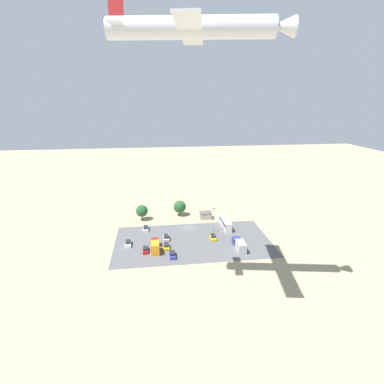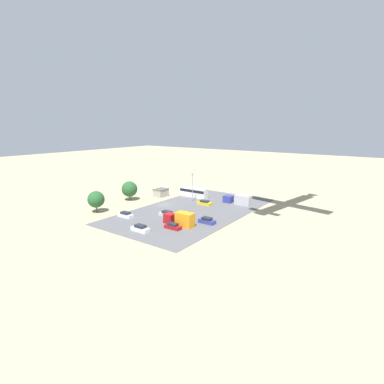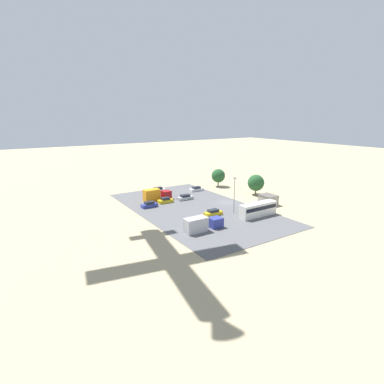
% 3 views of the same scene
% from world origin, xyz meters
% --- Properties ---
extents(ground_plane, '(400.00, 400.00, 0.00)m').
position_xyz_m(ground_plane, '(0.00, 0.00, 0.00)').
color(ground_plane, tan).
extents(parking_lot_surface, '(52.68, 29.48, 0.08)m').
position_xyz_m(parking_lot_surface, '(0.00, 10.99, 0.04)').
color(parking_lot_surface, '#565659').
rests_on(parking_lot_surface, ground).
extents(shed_building, '(4.81, 3.77, 2.76)m').
position_xyz_m(shed_building, '(-7.86, -8.52, 1.39)').
color(shed_building, '#9E998E').
rests_on(shed_building, ground).
extents(bus, '(2.45, 10.45, 3.38)m').
position_xyz_m(bus, '(-13.79, 1.37, 1.90)').
color(bus, silver).
rests_on(bus, ground).
extents(parked_car_0, '(1.75, 4.30, 1.45)m').
position_xyz_m(parked_car_0, '(15.88, 16.32, 0.68)').
color(parked_car_0, maroon).
rests_on(parked_car_0, ground).
extents(parked_car_1, '(1.98, 4.33, 1.54)m').
position_xyz_m(parked_car_1, '(9.24, 15.01, 0.72)').
color(parked_car_1, gold).
rests_on(parked_car_1, ground).
extents(parked_car_2, '(1.86, 4.80, 1.53)m').
position_xyz_m(parked_car_2, '(8.93, 8.52, 0.72)').
color(parked_car_2, '#ADB2B7').
rests_on(parked_car_2, ground).
extents(parked_car_3, '(1.86, 4.68, 1.46)m').
position_xyz_m(parked_car_3, '(16.07, -0.19, 0.69)').
color(parked_car_3, silver).
rests_on(parked_car_3, ground).
extents(parked_car_4, '(1.84, 4.73, 1.49)m').
position_xyz_m(parked_car_4, '(-7.22, 10.22, 0.70)').
color(parked_car_4, gold).
rests_on(parked_car_4, ground).
extents(parked_car_5, '(1.86, 4.39, 1.61)m').
position_xyz_m(parked_car_5, '(7.64, 20.76, 0.75)').
color(parked_car_5, navy).
rests_on(parked_car_5, ground).
extents(parked_car_6, '(1.89, 4.72, 1.55)m').
position_xyz_m(parked_car_6, '(21.65, 11.12, 0.73)').
color(parked_car_6, silver).
rests_on(parked_car_6, ground).
extents(parked_truck_0, '(2.50, 9.16, 3.14)m').
position_xyz_m(parked_truck_0, '(-14.23, 18.58, 1.52)').
color(parked_truck_0, navy).
rests_on(parked_truck_0, ground).
extents(parked_truck_1, '(2.49, 8.32, 3.50)m').
position_xyz_m(parked_truck_1, '(12.81, 16.26, 1.68)').
color(parked_truck_1, maroon).
rests_on(parked_truck_1, ground).
extents(tree_near_shed, '(4.77, 4.77, 6.23)m').
position_xyz_m(tree_near_shed, '(17.64, -10.51, 3.84)').
color(tree_near_shed, brown).
rests_on(tree_near_shed, ground).
extents(tree_apron_mid, '(5.18, 5.18, 6.39)m').
position_xyz_m(tree_apron_mid, '(2.17, -13.47, 3.80)').
color(tree_apron_mid, brown).
rests_on(tree_apron_mid, ground).
extents(light_pole_lot_centre, '(0.90, 0.28, 9.16)m').
position_xyz_m(light_pole_lot_centre, '(-8.52, 4.62, 5.09)').
color(light_pole_lot_centre, gray).
rests_on(light_pole_lot_centre, ground).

